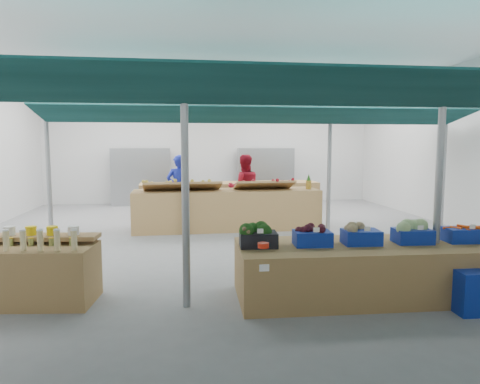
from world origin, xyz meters
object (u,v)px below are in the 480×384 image
(fruit_counter, at_px, (227,209))
(crate_stack, at_px, (474,292))
(veg_counter, at_px, (375,270))
(vendor_right, at_px, (244,188))
(vendor_left, at_px, (179,189))
(bottle_shelf, at_px, (29,271))

(fruit_counter, xyz_separation_m, crate_stack, (2.52, -5.93, -0.22))
(veg_counter, xyz_separation_m, vendor_right, (-0.96, 6.24, 0.56))
(vendor_right, bearing_deg, veg_counter, 97.45)
(vendor_left, bearing_deg, veg_counter, 112.56)
(veg_counter, height_order, vendor_right, vendor_right)
(vendor_right, bearing_deg, fruit_counter, 60.08)
(bottle_shelf, relative_size, vendor_right, 0.98)
(veg_counter, height_order, crate_stack, veg_counter)
(veg_counter, xyz_separation_m, vendor_left, (-2.76, 6.24, 0.56))
(veg_counter, height_order, fruit_counter, fruit_counter)
(veg_counter, bearing_deg, vendor_right, 100.47)
(bottle_shelf, xyz_separation_m, vendor_right, (3.77, 5.85, 0.51))
(vendor_left, height_order, vendor_right, same)
(crate_stack, bearing_deg, vendor_right, 105.28)
(veg_counter, relative_size, vendor_right, 2.06)
(crate_stack, relative_size, vendor_left, 0.30)
(bottle_shelf, xyz_separation_m, fruit_counter, (3.17, 4.75, 0.07))
(veg_counter, distance_m, fruit_counter, 5.37)
(crate_stack, bearing_deg, fruit_counter, 113.03)
(crate_stack, xyz_separation_m, vendor_left, (-3.72, 7.03, 0.66))
(veg_counter, bearing_deg, bottle_shelf, 177.02)
(bottle_shelf, height_order, vendor_right, vendor_right)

